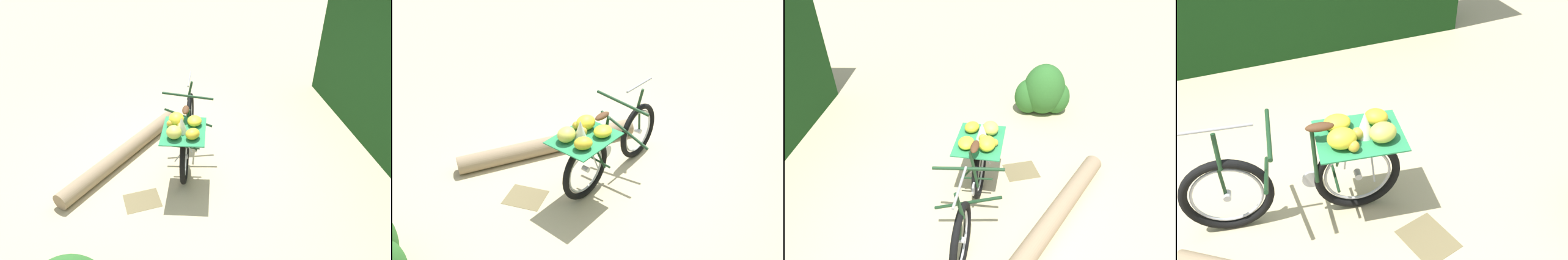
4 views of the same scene
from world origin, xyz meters
The scene contains 4 objects.
ground_plane centered at (0.00, 0.00, 0.00)m, with size 60.00×60.00×0.00m, color #C6B284.
bicycle centered at (0.24, 0.08, 0.51)m, with size 0.99×1.76×1.03m.
fallen_log centered at (1.09, -0.27, 0.11)m, with size 0.22×0.22×2.39m, color #937A5B.
leaf_litter_patch centered at (1.02, 0.68, 0.00)m, with size 0.44×0.36×0.01m, color olive.
Camera 2 is at (-0.67, 3.76, 2.96)m, focal length 36.17 mm.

